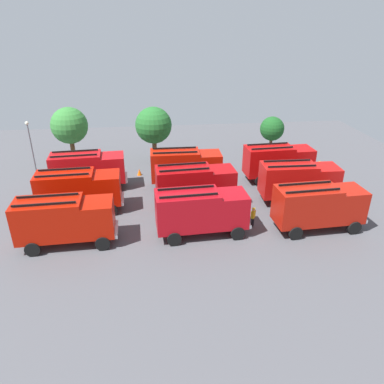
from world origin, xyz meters
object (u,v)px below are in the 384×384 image
at_px(firefighter_2, 41,189).
at_px(firefighter_3, 98,216).
at_px(fire_truck_2, 319,205).
at_px(traffic_cone_0, 139,172).
at_px(firefighter_0, 253,216).
at_px(firefighter_1, 231,181).
at_px(fire_truck_5, 299,180).
at_px(firefighter_4, 319,168).
at_px(fire_truck_0, 65,219).
at_px(tree_1, 154,126).
at_px(fire_truck_1, 201,210).
at_px(fire_truck_4, 195,183).
at_px(tree_2, 272,129).
at_px(fire_truck_3, 79,189).
at_px(fire_truck_8, 278,161).
at_px(fire_truck_6, 88,169).
at_px(fire_truck_7, 186,166).
at_px(traffic_cone_1, 173,173).
at_px(tree_0, 69,126).

height_order(firefighter_2, firefighter_3, firefighter_3).
relative_size(fire_truck_2, traffic_cone_0, 10.38).
xyz_separation_m(firefighter_0, firefighter_1, (-0.36, 7.16, -0.01)).
distance_m(fire_truck_5, firefighter_4, 7.01).
distance_m(fire_truck_0, tree_1, 18.62).
height_order(fire_truck_1, firefighter_3, fire_truck_1).
bearing_deg(fire_truck_4, tree_1, 102.32).
relative_size(firefighter_4, tree_2, 0.38).
distance_m(fire_truck_1, fire_truck_3, 11.16).
relative_size(tree_2, traffic_cone_0, 6.56).
bearing_deg(traffic_cone_0, fire_truck_3, -122.34).
distance_m(fire_truck_8, firefighter_1, 5.82).
xyz_separation_m(fire_truck_1, fire_truck_8, (9.41, 9.86, 0.00)).
height_order(fire_truck_0, tree_1, tree_1).
height_order(fire_truck_4, firefighter_3, fire_truck_4).
relative_size(fire_truck_4, fire_truck_5, 1.01).
height_order(fire_truck_6, firefighter_1, fire_truck_6).
bearing_deg(fire_truck_0, fire_truck_7, 42.37).
bearing_deg(firefighter_4, tree_1, -164.45).
xyz_separation_m(tree_2, traffic_cone_0, (-16.45, -5.64, -2.76)).
relative_size(fire_truck_0, traffic_cone_0, 10.34).
height_order(fire_truck_5, firefighter_3, fire_truck_5).
distance_m(tree_1, traffic_cone_1, 6.46).
distance_m(tree_0, tree_2, 24.32).
distance_m(fire_truck_3, tree_2, 25.29).
height_order(tree_0, tree_2, tree_0).
bearing_deg(fire_truck_1, traffic_cone_0, 108.27).
bearing_deg(tree_0, fire_truck_1, -54.31).
height_order(fire_truck_1, traffic_cone_1, fire_truck_1).
bearing_deg(firefighter_0, fire_truck_5, 75.38).
height_order(firefighter_0, traffic_cone_0, firefighter_0).
distance_m(tree_2, traffic_cone_1, 14.51).
bearing_deg(tree_1, fire_truck_2, -53.68).
height_order(fire_truck_2, fire_truck_7, same).
distance_m(fire_truck_2, tree_0, 28.75).
bearing_deg(tree_1, fire_truck_1, -79.11).
xyz_separation_m(fire_truck_3, traffic_cone_0, (4.95, 7.81, -1.80)).
relative_size(firefighter_1, tree_1, 0.25).
bearing_deg(fire_truck_3, firefighter_2, 140.49).
distance_m(fire_truck_7, tree_2, 14.71).
xyz_separation_m(fire_truck_1, fire_truck_6, (-9.90, 9.79, 0.00)).
bearing_deg(fire_truck_5, fire_truck_1, -152.32).
xyz_separation_m(fire_truck_2, firefighter_3, (-17.48, 2.32, -1.14)).
distance_m(fire_truck_7, traffic_cone_1, 3.43).
distance_m(fire_truck_1, tree_1, 17.36).
bearing_deg(fire_truck_7, traffic_cone_0, 146.23).
bearing_deg(firefighter_3, traffic_cone_0, 86.87).
height_order(fire_truck_2, firefighter_3, fire_truck_2).
bearing_deg(fire_truck_4, traffic_cone_1, 98.50).
height_order(fire_truck_2, traffic_cone_1, fire_truck_2).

